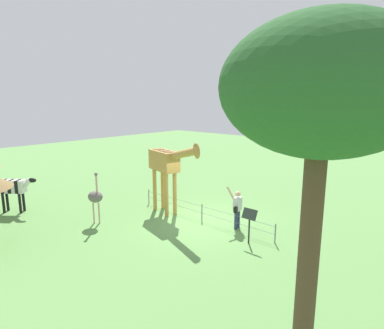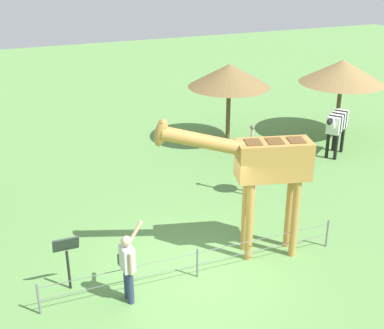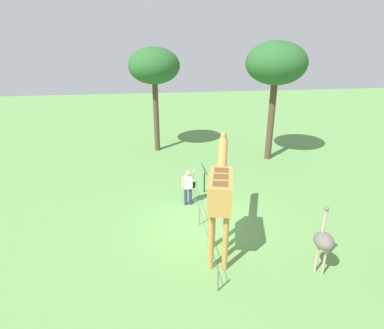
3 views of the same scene
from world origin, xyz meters
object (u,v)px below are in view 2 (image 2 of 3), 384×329
object	(u,v)px
giraffe	(261,166)
shade_hut_far	(229,76)
shade_hut_near	(342,72)
ostrich	(255,159)
info_sign	(67,252)
visitor	(128,264)
zebra	(337,125)

from	to	relation	value
giraffe	shade_hut_far	world-z (taller)	giraffe
shade_hut_near	shade_hut_far	distance (m)	4.35
ostrich	info_sign	size ratio (longest dim) A/B	1.70
giraffe	ostrich	world-z (taller)	giraffe
visitor	shade_hut_near	bearing A→B (deg)	-146.19
shade_hut_near	shade_hut_far	bearing A→B (deg)	-12.08
ostrich	shade_hut_far	world-z (taller)	shade_hut_far
giraffe	zebra	world-z (taller)	giraffe
visitor	shade_hut_far	xyz separation A→B (m)	(-5.98, -7.77, 1.69)
visitor	info_sign	distance (m)	1.42
giraffe	visitor	world-z (taller)	giraffe
zebra	shade_hut_near	distance (m)	2.52
visitor	zebra	world-z (taller)	visitor
visitor	shade_hut_near	xyz separation A→B (m)	(-10.24, -6.86, 1.66)
zebra	ostrich	world-z (taller)	ostrich
zebra	shade_hut_near	world-z (taller)	shade_hut_near
visitor	info_sign	size ratio (longest dim) A/B	1.33
giraffe	zebra	xyz separation A→B (m)	(-5.56, -4.58, -1.16)
ostrich	visitor	bearing A→B (deg)	35.76
shade_hut_far	info_sign	xyz separation A→B (m)	(7.09, 6.89, -1.64)
giraffe	ostrich	distance (m)	3.40
shade_hut_near	info_sign	xyz separation A→B (m)	(11.35, 5.98, -1.61)
visitor	zebra	xyz separation A→B (m)	(-8.95, -5.20, 0.26)
shade_hut_far	info_sign	distance (m)	10.03
ostrich	shade_hut_near	xyz separation A→B (m)	(-5.41, -3.38, 1.39)
shade_hut_near	giraffe	bearing A→B (deg)	42.36
shade_hut_near	ostrich	bearing A→B (deg)	32.00
visitor	shade_hut_near	distance (m)	12.44
giraffe	shade_hut_near	xyz separation A→B (m)	(-6.84, -6.24, 0.24)
shade_hut_near	zebra	bearing A→B (deg)	52.22
giraffe	zebra	distance (m)	7.29
visitor	ostrich	distance (m)	5.96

